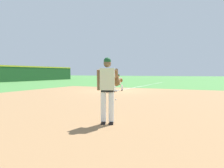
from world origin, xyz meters
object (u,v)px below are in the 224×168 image
(baseball, at_px, (116,99))
(pitcher, at_px, (108,86))
(baserunner, at_px, (111,81))
(first_baseman, at_px, (119,82))
(first_base_bag, at_px, (116,90))
(umpire, at_px, (107,80))

(baseball, distance_m, pitcher, 5.40)
(baseball, relative_size, baserunner, 0.05)
(pitcher, xyz_separation_m, first_baseman, (10.51, 4.25, -0.33))
(first_base_bag, distance_m, baseball, 5.70)
(first_base_bag, bearing_deg, baserunner, -174.66)
(baserunner, bearing_deg, pitcher, -155.16)
(pitcher, relative_size, baserunner, 1.27)
(baseball, distance_m, first_baseman, 6.07)
(first_base_bag, bearing_deg, pitcher, -156.95)
(pitcher, bearing_deg, first_baseman, 22.02)
(pitcher, xyz_separation_m, umpire, (12.29, 6.15, -0.27))
(baseball, bearing_deg, first_base_bag, 24.14)
(pitcher, bearing_deg, first_base_bag, 23.05)
(pitcher, distance_m, first_baseman, 11.34)
(baserunner, xyz_separation_m, umpire, (3.19, 1.94, 0.00))
(first_baseman, distance_m, baserunner, 1.41)
(first_baseman, relative_size, umpire, 0.92)
(first_base_bag, height_order, umpire, umpire)
(baseball, xyz_separation_m, umpire, (7.36, 4.17, 0.76))
(baseball, height_order, baserunner, baserunner)
(baserunner, bearing_deg, umpire, 31.27)
(umpire, bearing_deg, pitcher, -153.42)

